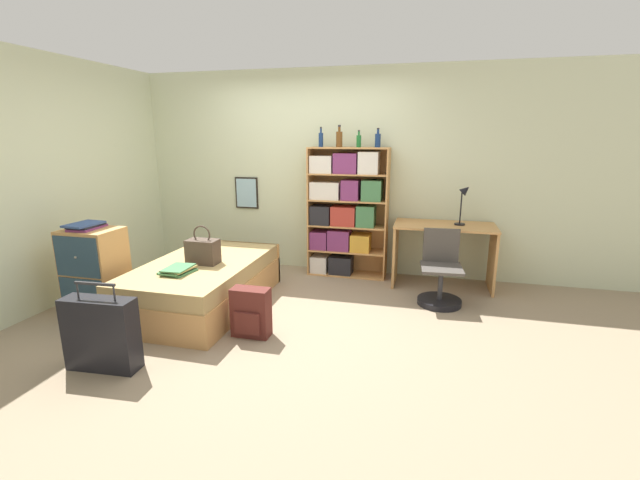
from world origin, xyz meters
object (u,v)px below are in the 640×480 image
at_px(bottle_blue, 378,140).
at_px(backpack, 251,313).
at_px(bottle_clear, 359,141).
at_px(bed, 204,283).
at_px(desk, 444,244).
at_px(desk_lamp, 464,197).
at_px(book_stack_on_bed, 178,270).
at_px(suitcase, 101,334).
at_px(bookcase, 344,211).
at_px(handbag, 203,251).
at_px(dresser, 95,271).
at_px(bottle_brown, 339,139).
at_px(desk_chair, 440,281).
at_px(magazine_pile_on_dresser, 86,226).
at_px(bottle_green, 321,139).

height_order(bottle_blue, backpack, bottle_blue).
distance_m(bottle_clear, backpack, 2.53).
height_order(bed, desk, desk).
height_order(bottle_blue, desk_lamp, bottle_blue).
height_order(bed, book_stack_on_bed, book_stack_on_bed).
height_order(suitcase, bookcase, bookcase).
xyz_separation_m(handbag, dresser, (-1.00, -0.40, -0.18)).
bearing_deg(handbag, backpack, -34.95).
distance_m(bed, bottle_brown, 2.33).
relative_size(desk_lamp, backpack, 1.07).
bearing_deg(desk, suitcase, -134.72).
bearing_deg(handbag, dresser, -158.34).
height_order(bookcase, desk_chair, bookcase).
xyz_separation_m(bottle_clear, desk_lamp, (1.26, -0.11, -0.63)).
bearing_deg(book_stack_on_bed, handbag, 76.31).
bearing_deg(suitcase, handbag, 83.42).
distance_m(bed, magazine_pile_on_dresser, 1.28).
distance_m(bottle_blue, desk_lamp, 1.22).
xyz_separation_m(book_stack_on_bed, backpack, (0.82, -0.17, -0.29)).
xyz_separation_m(bed, desk, (2.49, 1.24, 0.28)).
bearing_deg(desk, bottle_blue, 168.89).
relative_size(book_stack_on_bed, magazine_pile_on_dresser, 0.87).
bearing_deg(desk, desk_chair, -93.03).
bearing_deg(backpack, bed, 143.90).
xyz_separation_m(bottle_green, desk, (1.54, -0.15, -1.21)).
bearing_deg(desk_lamp, desk, -171.47).
distance_m(desk_chair, backpack, 2.08).
xyz_separation_m(book_stack_on_bed, bottle_brown, (1.22, 1.74, 1.23)).
bearing_deg(bottle_clear, bottle_green, 178.52).
bearing_deg(bottle_green, handbag, -121.86).
xyz_separation_m(suitcase, desk_lamp, (2.79, 2.65, 0.79)).
relative_size(suitcase, desk_lamp, 1.46).
bearing_deg(bed, desk, 26.52).
bearing_deg(backpack, bottle_clear, 71.99).
relative_size(book_stack_on_bed, suitcase, 0.47).
bearing_deg(bottle_green, bed, -124.21).
bearing_deg(dresser, bottle_green, 44.14).
bearing_deg(bottle_clear, desk_chair, -34.54).
height_order(desk_lamp, backpack, desk_lamp).
relative_size(magazine_pile_on_dresser, bookcase, 0.23).
height_order(handbag, magazine_pile_on_dresser, magazine_pile_on_dresser).
bearing_deg(bottle_clear, bottle_blue, 7.76).
bearing_deg(bed, bottle_clear, 44.07).
distance_m(bookcase, bottle_clear, 0.88).
distance_m(desk, backpack, 2.50).
bearing_deg(desk_lamp, backpack, -135.76).
relative_size(book_stack_on_bed, bottle_brown, 1.25).
bearing_deg(bottle_blue, handbag, -137.59).
distance_m(book_stack_on_bed, bottle_clear, 2.59).
distance_m(dresser, desk_chair, 3.59).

